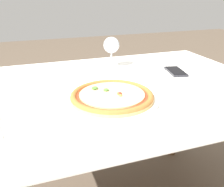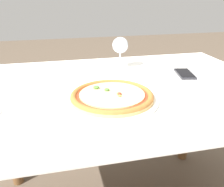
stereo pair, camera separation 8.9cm
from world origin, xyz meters
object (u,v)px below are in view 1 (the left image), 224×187
at_px(pizza_plate, 112,97).
at_px(wine_glass_far_left, 111,46).
at_px(dining_table, 118,105).
at_px(cell_phone, 176,71).

xyz_separation_m(pizza_plate, wine_glass_far_left, (0.13, 0.38, 0.10)).
relative_size(dining_table, pizza_plate, 3.90).
height_order(wine_glass_far_left, cell_phone, wine_glass_far_left).
bearing_deg(pizza_plate, wine_glass_far_left, 71.22).
distance_m(dining_table, pizza_plate, 0.18).
relative_size(pizza_plate, wine_glass_far_left, 2.12).
relative_size(dining_table, cell_phone, 8.39).
bearing_deg(dining_table, wine_glass_far_left, 76.67).
height_order(pizza_plate, wine_glass_far_left, wine_glass_far_left).
bearing_deg(pizza_plate, dining_table, 61.52).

